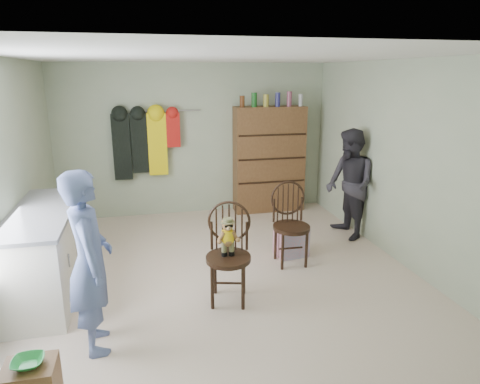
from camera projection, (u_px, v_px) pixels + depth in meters
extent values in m
plane|color=beige|center=(224.00, 273.00, 5.16)|extent=(5.00, 5.00, 0.00)
plane|color=#AEBA9C|center=(195.00, 140.00, 7.17)|extent=(4.50, 0.00, 4.50)
plane|color=#AEBA9C|center=(5.00, 184.00, 4.33)|extent=(0.00, 5.00, 5.00)
plane|color=#AEBA9C|center=(400.00, 163.00, 5.31)|extent=(0.00, 5.00, 5.00)
plane|color=white|center=(221.00, 56.00, 4.49)|extent=(5.00, 5.00, 0.00)
cube|color=silver|center=(46.00, 254.00, 4.61)|extent=(0.60, 1.80, 0.90)
cube|color=slate|center=(40.00, 212.00, 4.48)|extent=(0.64, 1.86, 0.04)
cylinder|color=#99999E|center=(69.00, 260.00, 4.23)|extent=(0.02, 0.02, 0.14)
cylinder|color=#99999E|center=(81.00, 229.00, 5.08)|extent=(0.02, 0.02, 0.14)
imported|color=green|center=(28.00, 362.00, 2.79)|extent=(0.20, 0.20, 0.05)
cylinder|color=black|center=(228.00, 258.00, 4.40)|extent=(0.57, 0.57, 0.05)
cylinder|color=black|center=(212.00, 288.00, 4.32)|extent=(0.04, 0.04, 0.47)
cylinder|color=black|center=(243.00, 288.00, 4.31)|extent=(0.04, 0.04, 0.47)
cylinder|color=black|center=(215.00, 274.00, 4.63)|extent=(0.04, 0.04, 0.47)
cylinder|color=black|center=(244.00, 274.00, 4.62)|extent=(0.04, 0.04, 0.47)
torus|color=black|center=(229.00, 222.00, 4.49)|extent=(0.45, 0.15, 0.45)
cylinder|color=black|center=(212.00, 236.00, 4.53)|extent=(0.03, 0.03, 0.31)
cylinder|color=black|center=(247.00, 236.00, 4.52)|extent=(0.03, 0.03, 0.31)
cylinder|color=yellow|center=(228.00, 236.00, 4.36)|extent=(0.13, 0.13, 0.12)
cylinder|color=#475128|center=(228.00, 247.00, 4.39)|extent=(0.08, 0.08, 0.19)
sphere|color=#9E7042|center=(228.00, 225.00, 4.32)|extent=(0.11, 0.11, 0.11)
cylinder|color=#475128|center=(228.00, 220.00, 4.31)|extent=(0.10, 0.10, 0.04)
cube|color=black|center=(229.00, 226.00, 4.27)|extent=(0.08, 0.01, 0.02)
cylinder|color=black|center=(291.00, 227.00, 5.31)|extent=(0.48, 0.48, 0.05)
cylinder|color=black|center=(282.00, 252.00, 5.20)|extent=(0.04, 0.04, 0.46)
cylinder|color=black|center=(306.00, 250.00, 5.26)|extent=(0.04, 0.04, 0.46)
cylinder|color=black|center=(276.00, 242.00, 5.50)|extent=(0.04, 0.04, 0.46)
cylinder|color=black|center=(298.00, 241.00, 5.56)|extent=(0.04, 0.04, 0.46)
torus|color=black|center=(288.00, 198.00, 5.39)|extent=(0.45, 0.05, 0.45)
cylinder|color=black|center=(274.00, 211.00, 5.39)|extent=(0.03, 0.03, 0.31)
cylinder|color=black|center=(301.00, 209.00, 5.46)|extent=(0.03, 0.03, 0.31)
cube|color=#E57284|center=(291.00, 240.00, 5.63)|extent=(0.43, 0.35, 0.41)
imported|color=#54649B|center=(90.00, 262.00, 3.59)|extent=(0.47, 0.64, 1.60)
imported|color=#2D2B33|center=(350.00, 184.00, 6.12)|extent=(0.62, 0.79, 1.59)
cube|color=brown|center=(269.00, 160.00, 7.35)|extent=(1.20, 0.38, 1.80)
cube|color=black|center=(272.00, 182.00, 7.26)|extent=(1.16, 0.02, 0.03)
cube|color=black|center=(272.00, 159.00, 7.15)|extent=(1.16, 0.02, 0.03)
cube|color=black|center=(273.00, 135.00, 7.05)|extent=(1.16, 0.02, 0.03)
cylinder|color=#592D14|center=(242.00, 101.00, 6.88)|extent=(0.08, 0.08, 0.19)
cylinder|color=#19591E|center=(254.00, 100.00, 6.92)|extent=(0.09, 0.09, 0.23)
cylinder|color=#A59933|center=(266.00, 101.00, 6.96)|extent=(0.09, 0.09, 0.20)
cylinder|color=navy|center=(278.00, 100.00, 7.00)|extent=(0.08, 0.08, 0.23)
cylinder|color=#8C3F59|center=(289.00, 99.00, 7.05)|extent=(0.08, 0.08, 0.24)
cylinder|color=#B2B2B7|center=(301.00, 100.00, 7.10)|extent=(0.07, 0.07, 0.20)
cylinder|color=#99999E|center=(169.00, 111.00, 6.89)|extent=(1.00, 0.02, 0.02)
cube|color=black|center=(122.00, 147.00, 6.81)|extent=(0.28, 0.10, 1.05)
cube|color=black|center=(140.00, 143.00, 6.86)|extent=(0.26, 0.10, 0.95)
cube|color=yellow|center=(157.00, 144.00, 6.93)|extent=(0.30, 0.10, 1.00)
cube|color=red|center=(173.00, 130.00, 6.92)|extent=(0.22, 0.10, 0.55)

